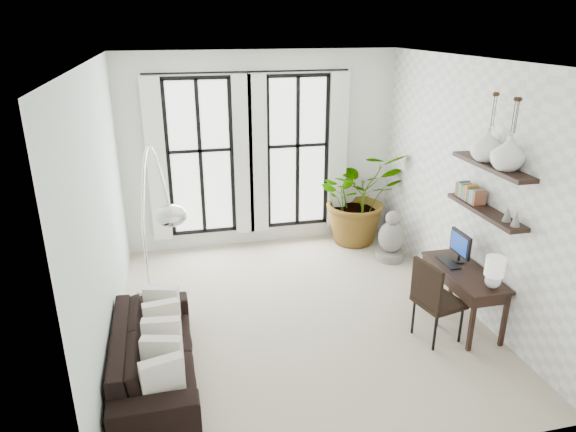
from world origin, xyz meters
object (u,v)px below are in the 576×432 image
object	(u,v)px
arc_lamp	(152,188)
buddha	(391,239)
plant	(358,196)
desk	(467,275)
desk_chair	(433,296)
sofa	(154,352)

from	to	relation	value
arc_lamp	buddha	size ratio (longest dim) A/B	2.87
plant	desk	size ratio (longest dim) A/B	1.31
desk_chair	sofa	bearing A→B (deg)	166.96
plant	arc_lamp	world-z (taller)	arc_lamp
arc_lamp	buddha	world-z (taller)	arc_lamp
desk	arc_lamp	size ratio (longest dim) A/B	0.53
arc_lamp	buddha	xyz separation A→B (m)	(3.56, 1.21, -1.49)
plant	buddha	xyz separation A→B (m)	(0.26, -0.84, -0.47)
plant	desk_chair	distance (m)	3.05
desk_chair	arc_lamp	world-z (taller)	arc_lamp
desk_chair	plant	bearing A→B (deg)	74.01
plant	arc_lamp	bearing A→B (deg)	-148.13
plant	desk	distance (m)	2.85
desk_chair	arc_lamp	distance (m)	3.49
plant	arc_lamp	size ratio (longest dim) A/B	0.69
desk	desk_chair	distance (m)	0.59
sofa	desk_chair	world-z (taller)	desk_chair
arc_lamp	buddha	distance (m)	4.04
desk_chair	buddha	bearing A→B (deg)	65.89
sofa	desk_chair	size ratio (longest dim) A/B	2.05
desk	buddha	xyz separation A→B (m)	(-0.09, 1.99, -0.35)
sofa	arc_lamp	size ratio (longest dim) A/B	0.89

